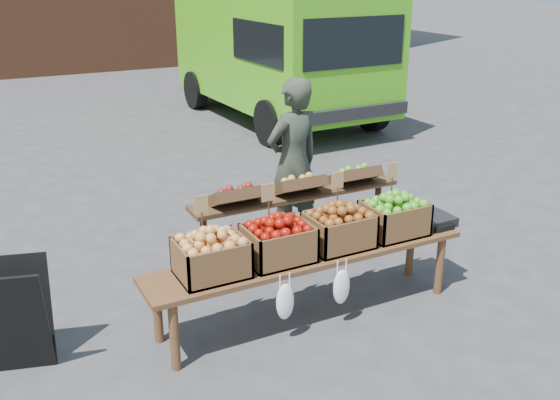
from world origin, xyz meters
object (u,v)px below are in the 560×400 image
display_bench (308,284)px  crate_red_apples (339,230)px  delivery_van (278,57)px  weighing_scale (432,220)px  crate_golden_apples (211,258)px  crate_russet_pears (278,243)px  chalkboard_sign (9,318)px  back_table (297,221)px  vendor (293,163)px  crate_green_apples (394,218)px

display_bench → crate_red_apples: (0.27, 0.00, 0.42)m
delivery_van → weighing_scale: size_ratio=14.90×
crate_golden_apples → crate_russet_pears: bearing=0.0°
chalkboard_sign → crate_russet_pears: 1.99m
delivery_van → weighing_scale: bearing=-106.9°
delivery_van → crate_golden_apples: delivery_van is taller
back_table → crate_golden_apples: 1.34m
crate_russet_pears → weighing_scale: size_ratio=1.47×
vendor → chalkboard_sign: bearing=10.0°
back_table → crate_russet_pears: back_table is taller
delivery_van → back_table: bearing=-117.2°
delivery_van → vendor: (-2.41, -5.02, -0.28)m
display_bench → crate_russet_pears: (-0.28, 0.00, 0.42)m
vendor → back_table: bearing=53.9°
vendor → crate_green_apples: vendor is taller
crate_golden_apples → crate_green_apples: same height
chalkboard_sign → weighing_scale: chalkboard_sign is taller
crate_russet_pears → weighing_scale: crate_russet_pears is taller
back_table → crate_golden_apples: back_table is taller
crate_red_apples → crate_russet_pears: bearing=180.0°
chalkboard_sign → weighing_scale: (3.46, -0.34, 0.20)m
crate_russet_pears → weighing_scale: bearing=0.0°
delivery_van → crate_golden_apples: bearing=-122.5°
vendor → crate_golden_apples: bearing=33.6°
chalkboard_sign → crate_red_apples: size_ratio=1.65×
display_bench → crate_golden_apples: bearing=180.0°
crate_golden_apples → crate_green_apples: (1.65, 0.00, 0.00)m
delivery_van → back_table: delivery_van is taller
crate_red_apples → weighing_scale: bearing=0.0°
chalkboard_sign → crate_russet_pears: bearing=5.8°
display_bench → chalkboard_sign: bearing=171.4°
vendor → display_bench: (-0.60, -1.36, -0.57)m
delivery_van → crate_russet_pears: delivery_van is taller
crate_russet_pears → crate_green_apples: (1.10, 0.00, 0.00)m
weighing_scale → back_table: bearing=143.3°
chalkboard_sign → crate_green_apples: bearing=9.4°
chalkboard_sign → display_bench: 2.24m
chalkboard_sign → crate_green_apples: (3.04, -0.34, 0.30)m
chalkboard_sign → crate_golden_apples: (1.39, -0.34, 0.30)m
vendor → display_bench: bearing=56.1°
delivery_van → crate_russet_pears: (-3.29, -6.38, -0.42)m
delivery_van → back_table: 6.31m
vendor → display_bench: size_ratio=0.63×
vendor → crate_russet_pears: size_ratio=3.42×
crate_golden_apples → crate_green_apples: size_ratio=1.00×
crate_green_apples → crate_golden_apples: bearing=180.0°
delivery_van → weighing_scale: 6.64m
chalkboard_sign → crate_green_apples: 3.07m
back_table → display_bench: size_ratio=0.78×
display_bench → crate_golden_apples: size_ratio=5.40×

